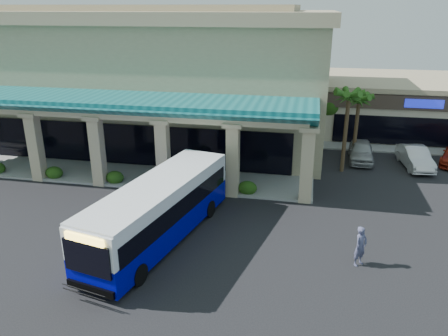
% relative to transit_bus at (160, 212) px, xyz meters
% --- Properties ---
extents(ground, '(110.00, 110.00, 0.00)m').
position_rel_transit_bus_xyz_m(ground, '(1.10, 1.00, -1.58)').
color(ground, black).
extents(main_building, '(30.80, 14.80, 11.35)m').
position_rel_transit_bus_xyz_m(main_building, '(-6.90, 17.00, 4.10)').
color(main_building, tan).
rests_on(main_building, ground).
extents(arcade, '(30.00, 6.20, 5.70)m').
position_rel_transit_bus_xyz_m(arcade, '(-6.90, 7.80, 1.27)').
color(arcade, '#0F575D').
rests_on(arcade, ground).
extents(strip_mall, '(22.50, 12.50, 4.90)m').
position_rel_transit_bus_xyz_m(strip_mall, '(19.10, 25.00, 0.87)').
color(strip_mall, beige).
rests_on(strip_mall, ground).
extents(palm_0, '(2.40, 2.40, 6.60)m').
position_rel_transit_bus_xyz_m(palm_0, '(9.60, 12.00, 1.72)').
color(palm_0, '#285A18').
rests_on(palm_0, ground).
extents(palm_1, '(2.40, 2.40, 5.80)m').
position_rel_transit_bus_xyz_m(palm_1, '(10.60, 15.00, 1.32)').
color(palm_1, '#285A18').
rests_on(palm_1, ground).
extents(broadleaf_tree, '(2.60, 2.60, 4.81)m').
position_rel_transit_bus_xyz_m(broadleaf_tree, '(8.60, 20.00, 0.83)').
color(broadleaf_tree, '#1E420F').
rests_on(broadleaf_tree, ground).
extents(transit_bus, '(4.96, 11.60, 3.16)m').
position_rel_transit_bus_xyz_m(transit_bus, '(0.00, 0.00, 0.00)').
color(transit_bus, '#02039F').
rests_on(transit_bus, ground).
extents(pedestrian, '(0.82, 0.83, 1.93)m').
position_rel_transit_bus_xyz_m(pedestrian, '(9.75, -0.41, -0.61)').
color(pedestrian, '#4A4D6E').
rests_on(pedestrian, ground).
extents(car_silver, '(2.01, 4.57, 1.53)m').
position_rel_transit_bus_xyz_m(car_silver, '(11.13, 14.64, -0.81)').
color(car_silver, '#A4A4A5').
rests_on(car_silver, ground).
extents(car_white, '(2.17, 4.79, 1.52)m').
position_rel_transit_bus_xyz_m(car_white, '(14.91, 13.93, -0.82)').
color(car_white, silver).
rests_on(car_white, ground).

